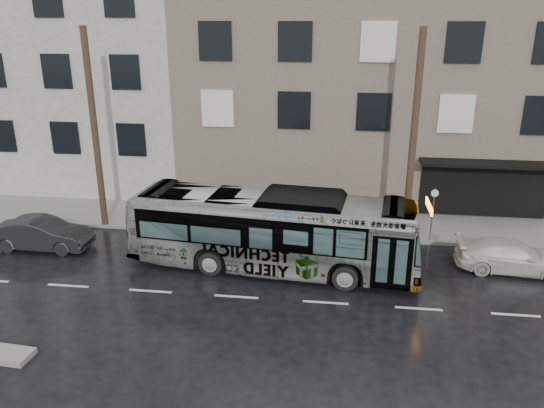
{
  "coord_description": "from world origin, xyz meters",
  "views": [
    {
      "loc": [
        3.43,
        -19.0,
        9.54
      ],
      "look_at": [
        0.65,
        2.5,
        1.81
      ],
      "focal_mm": 35.0,
      "sensor_mm": 36.0,
      "label": 1
    }
  ],
  "objects": [
    {
      "name": "ground",
      "position": [
        0.0,
        0.0,
        0.0
      ],
      "size": [
        120.0,
        120.0,
        0.0
      ],
      "primitive_type": "plane",
      "color": "black",
      "rests_on": "ground"
    },
    {
      "name": "sidewalk",
      "position": [
        0.0,
        4.9,
        0.07
      ],
      "size": [
        90.0,
        3.6,
        0.15
      ],
      "primitive_type": "cube",
      "color": "gray",
      "rests_on": "ground"
    },
    {
      "name": "building_taupe",
      "position": [
        5.0,
        12.7,
        5.5
      ],
      "size": [
        20.0,
        12.0,
        11.0
      ],
      "primitive_type": "cube",
      "color": "#77695C",
      "rests_on": "ground"
    },
    {
      "name": "building_grey",
      "position": [
        -18.0,
        14.2,
        8.0
      ],
      "size": [
        26.0,
        15.0,
        16.0
      ],
      "primitive_type": "cube",
      "color": "beige",
      "rests_on": "ground"
    },
    {
      "name": "utility_pole_front",
      "position": [
        6.5,
        3.3,
        4.65
      ],
      "size": [
        0.3,
        0.3,
        9.0
      ],
      "primitive_type": "cylinder",
      "color": "#4A3425",
      "rests_on": "sidewalk"
    },
    {
      "name": "utility_pole_rear",
      "position": [
        -7.5,
        3.3,
        4.65
      ],
      "size": [
        0.3,
        0.3,
        9.0
      ],
      "primitive_type": "cylinder",
      "color": "#4A3425",
      "rests_on": "sidewalk"
    },
    {
      "name": "sign_post",
      "position": [
        7.6,
        3.3,
        1.35
      ],
      "size": [
        0.06,
        0.06,
        2.4
      ],
      "primitive_type": "cylinder",
      "color": "slate",
      "rests_on": "sidewalk"
    },
    {
      "name": "bus",
      "position": [
        1.0,
        -0.01,
        1.59
      ],
      "size": [
        11.61,
        3.87,
        3.17
      ],
      "primitive_type": "imported",
      "rotation": [
        0.0,
        0.0,
        1.46
      ],
      "color": "#B2B2B2",
      "rests_on": "ground"
    },
    {
      "name": "white_sedan",
      "position": [
        10.36,
        0.96,
        0.62
      ],
      "size": [
        4.35,
        1.98,
        1.23
      ],
      "primitive_type": "imported",
      "rotation": [
        0.0,
        0.0,
        1.51
      ],
      "color": "silver",
      "rests_on": "ground"
    },
    {
      "name": "dark_sedan",
      "position": [
        -9.08,
        0.55,
        0.69
      ],
      "size": [
        4.18,
        1.49,
        1.37
      ],
      "primitive_type": "imported",
      "rotation": [
        0.0,
        0.0,
        1.58
      ],
      "color": "black",
      "rests_on": "ground"
    },
    {
      "name": "slush_pile",
      "position": [
        -6.2,
        -6.88,
        0.09
      ],
      "size": [
        1.85,
        0.93,
        0.18
      ],
      "primitive_type": "cube",
      "rotation": [
        0.0,
        0.0,
        -0.07
      ],
      "color": "#A4A09C",
      "rests_on": "ground"
    }
  ]
}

